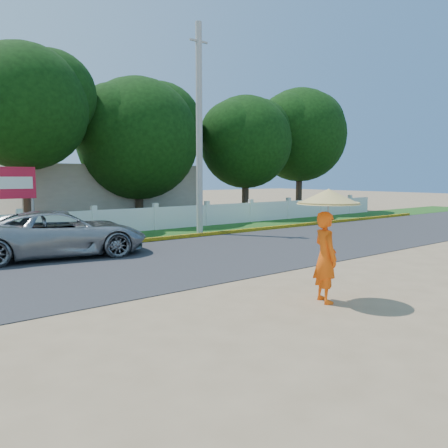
{
  "coord_description": "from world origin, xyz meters",
  "views": [
    {
      "loc": [
        -7.04,
        -7.11,
        2.56
      ],
      "look_at": [
        0.0,
        2.0,
        1.3
      ],
      "focal_mm": 35.0,
      "sensor_mm": 36.0,
      "label": 1
    }
  ],
  "objects_px": {
    "vehicle": "(61,233)",
    "billboard": "(3,187)",
    "utility_pole": "(199,130)",
    "monk_with_parasol": "(327,229)"
  },
  "relations": [
    {
      "from": "vehicle",
      "to": "billboard",
      "type": "height_order",
      "value": "billboard"
    },
    {
      "from": "utility_pole",
      "to": "billboard",
      "type": "distance_m",
      "value": 8.39
    },
    {
      "from": "utility_pole",
      "to": "monk_with_parasol",
      "type": "distance_m",
      "value": 11.57
    },
    {
      "from": "vehicle",
      "to": "monk_with_parasol",
      "type": "height_order",
      "value": "monk_with_parasol"
    },
    {
      "from": "utility_pole",
      "to": "monk_with_parasol",
      "type": "bearing_deg",
      "value": -111.25
    },
    {
      "from": "vehicle",
      "to": "monk_with_parasol",
      "type": "xyz_separation_m",
      "value": [
        2.66,
        -8.48,
        0.76
      ]
    },
    {
      "from": "monk_with_parasol",
      "to": "billboard",
      "type": "height_order",
      "value": "billboard"
    },
    {
      "from": "monk_with_parasol",
      "to": "billboard",
      "type": "xyz_separation_m",
      "value": [
        -3.25,
        13.77,
        0.63
      ]
    },
    {
      "from": "utility_pole",
      "to": "vehicle",
      "type": "bearing_deg",
      "value": -164.03
    },
    {
      "from": "vehicle",
      "to": "billboard",
      "type": "relative_size",
      "value": 1.81
    }
  ]
}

